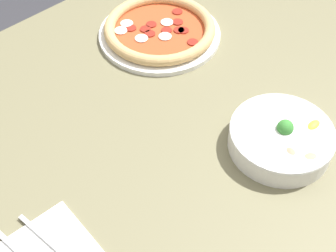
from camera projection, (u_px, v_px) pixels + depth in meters
ground_plane at (189, 247)px, 1.61m from camera, size 8.00×8.00×0.00m
dining_table at (199, 117)px, 1.11m from camera, size 1.22×0.95×0.76m
pizza at (160, 30)px, 1.13m from camera, size 0.30×0.30×0.04m
bowl at (282, 137)px, 0.90m from camera, size 0.20×0.20×0.07m
fork at (58, 250)px, 0.77m from camera, size 0.03×0.20×0.00m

